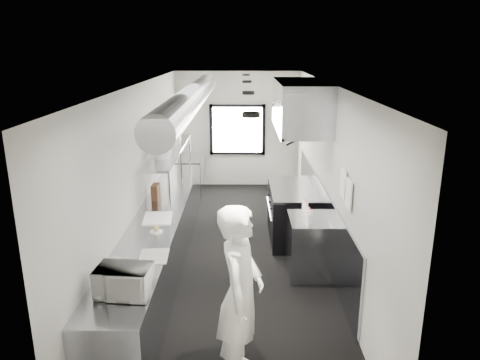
{
  "coord_description": "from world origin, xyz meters",
  "views": [
    {
      "loc": [
        0.12,
        -7.03,
        3.35
      ],
      "look_at": [
        0.09,
        -0.2,
        1.35
      ],
      "focal_mm": 34.09,
      "sensor_mm": 36.0,
      "label": 1
    }
  ],
  "objects_px": {
    "plate_stack_a": "(162,149)",
    "pass_shelf": "(170,151)",
    "bottle_station": "(310,246)",
    "squeeze_bottle_d": "(306,208)",
    "far_work_table": "(188,176)",
    "deli_tub_b": "(116,264)",
    "prep_counter": "(161,240)",
    "plate_stack_d": "(175,134)",
    "range": "(293,213)",
    "squeeze_bottle_c": "(308,213)",
    "microwave": "(124,281)",
    "squeeze_bottle_b": "(310,217)",
    "squeeze_bottle_e": "(304,206)",
    "plate_stack_c": "(170,136)",
    "squeeze_bottle_a": "(308,220)",
    "deli_tub_a": "(115,273)",
    "plate_stack_b": "(164,145)",
    "cutting_board": "(158,218)",
    "knife_block": "(156,192)",
    "exhaust_hood": "(300,106)",
    "small_plate": "(156,232)"
  },
  "relations": [
    {
      "from": "deli_tub_b",
      "to": "plate_stack_b",
      "type": "xyz_separation_m",
      "value": [
        0.12,
        2.87,
        0.78
      ]
    },
    {
      "from": "prep_counter",
      "to": "small_plate",
      "type": "xyz_separation_m",
      "value": [
        0.09,
        -0.73,
        0.46
      ]
    },
    {
      "from": "microwave",
      "to": "squeeze_bottle_b",
      "type": "height_order",
      "value": "microwave"
    },
    {
      "from": "squeeze_bottle_a",
      "to": "squeeze_bottle_b",
      "type": "distance_m",
      "value": 0.1
    },
    {
      "from": "bottle_station",
      "to": "squeeze_bottle_d",
      "type": "bearing_deg",
      "value": 110.07
    },
    {
      "from": "cutting_board",
      "to": "prep_counter",
      "type": "bearing_deg",
      "value": 94.62
    },
    {
      "from": "squeeze_bottle_d",
      "to": "exhaust_hood",
      "type": "bearing_deg",
      "value": 89.56
    },
    {
      "from": "range",
      "to": "squeeze_bottle_c",
      "type": "xyz_separation_m",
      "value": [
        0.06,
        -1.37,
        0.51
      ]
    },
    {
      "from": "plate_stack_d",
      "to": "squeeze_bottle_d",
      "type": "distance_m",
      "value": 3.17
    },
    {
      "from": "deli_tub_a",
      "to": "squeeze_bottle_e",
      "type": "bearing_deg",
      "value": 41.86
    },
    {
      "from": "far_work_table",
      "to": "squeeze_bottle_d",
      "type": "height_order",
      "value": "squeeze_bottle_d"
    },
    {
      "from": "knife_block",
      "to": "bottle_station",
      "type": "bearing_deg",
      "value": -16.81
    },
    {
      "from": "plate_stack_a",
      "to": "squeeze_bottle_b",
      "type": "xyz_separation_m",
      "value": [
        2.31,
        -1.22,
        -0.72
      ]
    },
    {
      "from": "knife_block",
      "to": "plate_stack_b",
      "type": "relative_size",
      "value": 0.8
    },
    {
      "from": "prep_counter",
      "to": "squeeze_bottle_e",
      "type": "relative_size",
      "value": 33.64
    },
    {
      "from": "squeeze_bottle_b",
      "to": "squeeze_bottle_e",
      "type": "relative_size",
      "value": 1.08
    },
    {
      "from": "plate_stack_a",
      "to": "pass_shelf",
      "type": "bearing_deg",
      "value": 88.74
    },
    {
      "from": "deli_tub_a",
      "to": "cutting_board",
      "type": "relative_size",
      "value": 0.26
    },
    {
      "from": "prep_counter",
      "to": "plate_stack_a",
      "type": "distance_m",
      "value": 1.51
    },
    {
      "from": "plate_stack_d",
      "to": "squeeze_bottle_a",
      "type": "height_order",
      "value": "plate_stack_d"
    },
    {
      "from": "microwave",
      "to": "squeeze_bottle_d",
      "type": "xyz_separation_m",
      "value": [
        2.17,
        2.35,
        -0.06
      ]
    },
    {
      "from": "deli_tub_a",
      "to": "squeeze_bottle_d",
      "type": "xyz_separation_m",
      "value": [
        2.37,
        1.97,
        0.04
      ]
    },
    {
      "from": "microwave",
      "to": "plate_stack_d",
      "type": "relative_size",
      "value": 1.43
    },
    {
      "from": "prep_counter",
      "to": "deli_tub_a",
      "type": "xyz_separation_m",
      "value": [
        -0.13,
        -2.0,
        0.5
      ]
    },
    {
      "from": "plate_stack_b",
      "to": "range",
      "type": "bearing_deg",
      "value": 3.14
    },
    {
      "from": "far_work_table",
      "to": "pass_shelf",
      "type": "bearing_deg",
      "value": -91.07
    },
    {
      "from": "microwave",
      "to": "deli_tub_a",
      "type": "bearing_deg",
      "value": 122.38
    },
    {
      "from": "plate_stack_b",
      "to": "squeeze_bottle_a",
      "type": "relative_size",
      "value": 1.84
    },
    {
      "from": "deli_tub_a",
      "to": "deli_tub_b",
      "type": "bearing_deg",
      "value": 104.24
    },
    {
      "from": "knife_block",
      "to": "squeeze_bottle_a",
      "type": "bearing_deg",
      "value": -23.2
    },
    {
      "from": "microwave",
      "to": "prep_counter",
      "type": "bearing_deg",
      "value": 96.54
    },
    {
      "from": "far_work_table",
      "to": "deli_tub_b",
      "type": "bearing_deg",
      "value": -91.9
    },
    {
      "from": "squeeze_bottle_a",
      "to": "squeeze_bottle_c",
      "type": "bearing_deg",
      "value": 83.56
    },
    {
      "from": "knife_block",
      "to": "pass_shelf",
      "type": "bearing_deg",
      "value": 83.78
    },
    {
      "from": "squeeze_bottle_a",
      "to": "far_work_table",
      "type": "bearing_deg",
      "value": 117.87
    },
    {
      "from": "plate_stack_b",
      "to": "bottle_station",
      "type": "bearing_deg",
      "value": -28.39
    },
    {
      "from": "bottle_station",
      "to": "plate_stack_c",
      "type": "relative_size",
      "value": 2.61
    },
    {
      "from": "prep_counter",
      "to": "plate_stack_d",
      "type": "distance_m",
      "value": 2.44
    },
    {
      "from": "deli_tub_b",
      "to": "knife_block",
      "type": "height_order",
      "value": "knife_block"
    },
    {
      "from": "bottle_station",
      "to": "squeeze_bottle_e",
      "type": "distance_m",
      "value": 0.63
    },
    {
      "from": "far_work_table",
      "to": "plate_stack_d",
      "type": "height_order",
      "value": "plate_stack_d"
    },
    {
      "from": "far_work_table",
      "to": "plate_stack_c",
      "type": "height_order",
      "value": "plate_stack_c"
    },
    {
      "from": "deli_tub_a",
      "to": "plate_stack_c",
      "type": "relative_size",
      "value": 0.4
    },
    {
      "from": "plate_stack_a",
      "to": "plate_stack_c",
      "type": "distance_m",
      "value": 1.02
    },
    {
      "from": "prep_counter",
      "to": "range",
      "type": "relative_size",
      "value": 3.75
    },
    {
      "from": "microwave",
      "to": "plate_stack_d",
      "type": "xyz_separation_m",
      "value": [
        -0.09,
        4.44,
        0.7
      ]
    },
    {
      "from": "bottle_station",
      "to": "squeeze_bottle_d",
      "type": "relative_size",
      "value": 4.77
    },
    {
      "from": "deli_tub_a",
      "to": "plate_stack_d",
      "type": "bearing_deg",
      "value": 88.52
    },
    {
      "from": "prep_counter",
      "to": "squeeze_bottle_a",
      "type": "bearing_deg",
      "value": -12.26
    },
    {
      "from": "far_work_table",
      "to": "deli_tub_a",
      "type": "xyz_separation_m",
      "value": [
        -0.13,
        -5.7,
        0.5
      ]
    }
  ]
}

